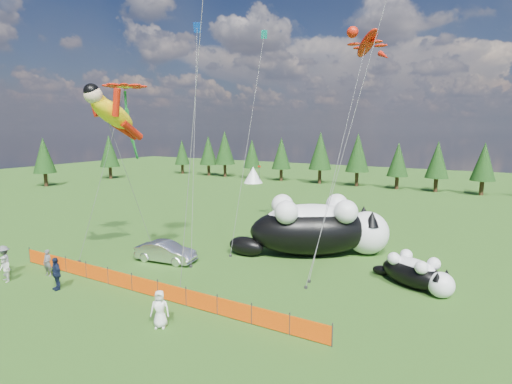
# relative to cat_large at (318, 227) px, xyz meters

# --- Properties ---
(ground) EXTENTS (160.00, 160.00, 0.00)m
(ground) POSITION_rel_cat_large_xyz_m (-5.79, -8.72, -2.06)
(ground) COLOR #133D0B
(ground) RESTS_ON ground
(safety_fence) EXTENTS (22.06, 0.06, 1.10)m
(safety_fence) POSITION_rel_cat_large_xyz_m (-5.79, -11.72, -1.56)
(safety_fence) COLOR #262626
(safety_fence) RESTS_ON ground
(tree_line) EXTENTS (90.00, 4.00, 8.00)m
(tree_line) POSITION_rel_cat_large_xyz_m (-5.79, 36.28, 1.94)
(tree_line) COLOR black
(tree_line) RESTS_ON ground
(festival_tents) EXTENTS (50.00, 3.20, 2.80)m
(festival_tents) POSITION_rel_cat_large_xyz_m (5.21, 31.28, -0.66)
(festival_tents) COLOR white
(festival_tents) RESTS_ON ground
(cat_large) EXTENTS (10.75, 8.36, 4.34)m
(cat_large) POSITION_rel_cat_large_xyz_m (0.00, 0.00, 0.00)
(cat_large) COLOR black
(cat_large) RESTS_ON ground
(cat_small) EXTENTS (4.98, 3.52, 1.94)m
(cat_small) POSITION_rel_cat_large_xyz_m (7.27, -3.05, -1.14)
(cat_small) COLOR black
(cat_small) RESTS_ON ground
(car) EXTENTS (4.53, 2.18, 1.43)m
(car) POSITION_rel_cat_large_xyz_m (-8.64, -6.88, -1.35)
(car) COLOR silver
(car) RESTS_ON ground
(spectator_a) EXTENTS (0.69, 0.51, 1.70)m
(spectator_a) POSITION_rel_cat_large_xyz_m (-13.28, -12.65, -1.21)
(spectator_a) COLOR #58585D
(spectator_a) RESTS_ON ground
(spectator_b) EXTENTS (0.90, 0.71, 1.63)m
(spectator_b) POSITION_rel_cat_large_xyz_m (-14.56, -14.60, -1.25)
(spectator_b) COLOR white
(spectator_b) RESTS_ON ground
(spectator_c) EXTENTS (1.23, 0.82, 1.94)m
(spectator_c) POSITION_rel_cat_large_xyz_m (-10.76, -13.74, -1.09)
(spectator_c) COLOR #131C36
(spectator_c) RESTS_ON ground
(spectator_d) EXTENTS (1.39, 0.97, 1.94)m
(spectator_d) POSITION_rel_cat_large_xyz_m (-15.73, -13.98, -1.09)
(spectator_d) COLOR #58585D
(spectator_d) RESTS_ON ground
(spectator_e) EXTENTS (1.06, 0.94, 1.81)m
(spectator_e) POSITION_rel_cat_large_xyz_m (-2.41, -14.09, -1.15)
(spectator_e) COLOR white
(spectator_e) RESTS_ON ground
(superhero_kite) EXTENTS (4.43, 5.93, 12.35)m
(superhero_kite) POSITION_rel_cat_large_xyz_m (-10.18, -9.52, 8.11)
(superhero_kite) COLOR yellow
(superhero_kite) RESTS_ON ground
(gecko_kite) EXTENTS (5.42, 13.87, 18.91)m
(gecko_kite) POSITION_rel_cat_large_xyz_m (1.66, 5.21, 13.70)
(gecko_kite) COLOR red
(gecko_kite) RESTS_ON ground
(flower_kite) EXTENTS (4.16, 4.97, 12.55)m
(flower_kite) POSITION_rel_cat_large_xyz_m (-11.62, -7.11, 9.92)
(flower_kite) COLOR red
(flower_kite) RESTS_ON ground
(diamond_kite_a) EXTENTS (4.29, 6.34, 18.37)m
(diamond_kite_a) POSITION_rel_cat_large_xyz_m (-9.86, -1.25, 14.13)
(diamond_kite_a) COLOR #0C3BB8
(diamond_kite_a) RESTS_ON ground
(diamond_kite_c) EXTENTS (1.80, 1.45, 16.86)m
(diamond_kite_c) POSITION_rel_cat_large_xyz_m (-2.33, -10.45, 13.04)
(diamond_kite_c) COLOR #0C3BB8
(diamond_kite_c) RESTS_ON ground
(diamond_kite_d) EXTENTS (2.13, 8.37, 18.87)m
(diamond_kite_d) POSITION_rel_cat_large_xyz_m (-6.79, 3.69, 13.98)
(diamond_kite_d) COLOR #0B8C82
(diamond_kite_d) RESTS_ON ground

